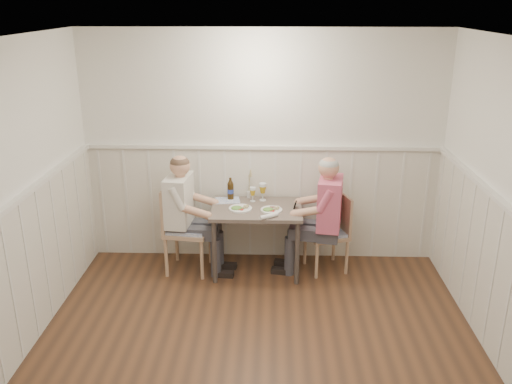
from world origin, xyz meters
TOP-DOWN VIEW (x-y plane):
  - ground_plane at (0.00, 0.00)m, footprint 4.50×4.50m
  - room_shell at (0.00, 0.00)m, footprint 4.04×4.54m
  - wainscot at (0.00, 0.69)m, footprint 4.00×4.49m
  - dining_table at (-0.05, 1.84)m, footprint 0.97×0.70m
  - chair_right at (0.77, 1.91)m, footprint 0.52×0.52m
  - chair_left at (-0.87, 1.84)m, footprint 0.51×0.51m
  - man_in_pink at (0.68, 1.79)m, footprint 0.68×0.48m
  - diner_cream at (-0.85, 1.81)m, footprint 0.65×0.45m
  - plate_man at (0.10, 1.75)m, footprint 0.23×0.23m
  - plate_diner at (-0.24, 1.78)m, footprint 0.25×0.25m
  - beer_glass_a at (0.01, 2.06)m, footprint 0.08×0.08m
  - beer_glass_b at (-0.10, 2.03)m, footprint 0.07×0.07m
  - beer_bottle at (-0.35, 2.09)m, footprint 0.07×0.07m
  - rolled_napkin at (0.08, 1.54)m, footprint 0.20×0.16m
  - grass_vase at (-0.16, 2.14)m, footprint 0.04×0.04m
  - gingham_mat at (-0.39, 2.05)m, footprint 0.30×0.25m

SIDE VIEW (x-z plane):
  - ground_plane at x=0.00m, z-range 0.00..0.00m
  - chair_right at x=0.77m, z-range 0.04..0.91m
  - chair_left at x=-0.87m, z-range 0.04..1.02m
  - diner_cream at x=-0.85m, z-range -0.11..1.24m
  - man_in_pink at x=0.68m, z-range -0.11..1.25m
  - dining_table at x=-0.05m, z-range 0.28..1.03m
  - wainscot at x=0.00m, z-range 0.02..1.36m
  - gingham_mat at x=-0.39m, z-range 0.75..0.76m
  - plate_man at x=0.10m, z-range 0.74..0.80m
  - plate_diner at x=-0.24m, z-range 0.74..0.80m
  - rolled_napkin at x=0.08m, z-range 0.75..0.80m
  - beer_glass_b at x=-0.10m, z-range 0.78..0.94m
  - beer_bottle at x=-0.35m, z-range 0.74..0.99m
  - beer_glass_a at x=0.01m, z-range 0.78..0.99m
  - grass_vase at x=-0.16m, z-range 0.73..1.09m
  - room_shell at x=0.00m, z-range 0.22..2.82m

